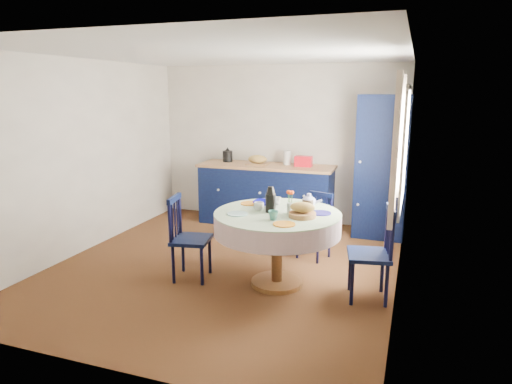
# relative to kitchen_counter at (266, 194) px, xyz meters

# --- Properties ---
(floor) EXTENTS (4.50, 4.50, 0.00)m
(floor) POSITION_rel_kitchen_counter_xyz_m (0.10, -1.90, -0.49)
(floor) COLOR black
(floor) RESTS_ON ground
(ceiling) EXTENTS (4.50, 4.50, 0.00)m
(ceiling) POSITION_rel_kitchen_counter_xyz_m (0.10, -1.90, 2.01)
(ceiling) COLOR white
(ceiling) RESTS_ON wall_back
(wall_back) EXTENTS (4.00, 0.02, 2.50)m
(wall_back) POSITION_rel_kitchen_counter_xyz_m (0.10, 0.35, 0.76)
(wall_back) COLOR silver
(wall_back) RESTS_ON floor
(wall_left) EXTENTS (0.02, 4.50, 2.50)m
(wall_left) POSITION_rel_kitchen_counter_xyz_m (-1.90, -1.90, 0.76)
(wall_left) COLOR silver
(wall_left) RESTS_ON floor
(wall_right) EXTENTS (0.02, 4.50, 2.50)m
(wall_right) POSITION_rel_kitchen_counter_xyz_m (2.10, -1.90, 0.76)
(wall_right) COLOR silver
(wall_right) RESTS_ON floor
(window) EXTENTS (0.10, 1.74, 1.45)m
(window) POSITION_rel_kitchen_counter_xyz_m (2.05, -1.60, 1.03)
(window) COLOR white
(window) RESTS_ON wall_right
(kitchen_counter) EXTENTS (2.15, 0.70, 1.20)m
(kitchen_counter) POSITION_rel_kitchen_counter_xyz_m (0.00, 0.00, 0.00)
(kitchen_counter) COLOR black
(kitchen_counter) RESTS_ON floor
(pantry_cabinet) EXTENTS (0.72, 0.53, 2.04)m
(pantry_cabinet) POSITION_rel_kitchen_counter_xyz_m (1.76, -0.05, 0.53)
(pantry_cabinet) COLOR black
(pantry_cabinet) RESTS_ON floor
(dining_table) EXTENTS (1.36, 1.36, 1.10)m
(dining_table) POSITION_rel_kitchen_counter_xyz_m (0.86, -2.21, 0.21)
(dining_table) COLOR brown
(dining_table) RESTS_ON floor
(chair_left) EXTENTS (0.48, 0.49, 0.96)m
(chair_left) POSITION_rel_kitchen_counter_xyz_m (-0.15, -2.37, -0.01)
(chair_left) COLOR black
(chair_left) RESTS_ON floor
(chair_far) EXTENTS (0.47, 0.46, 0.83)m
(chair_far) POSITION_rel_kitchen_counter_xyz_m (1.06, -1.23, -0.07)
(chair_far) COLOR black
(chair_far) RESTS_ON floor
(chair_right) EXTENTS (0.49, 0.51, 0.98)m
(chair_right) POSITION_rel_kitchen_counter_xyz_m (1.87, -2.22, 0.01)
(chair_right) COLOR black
(chair_right) RESTS_ON floor
(mug_a) EXTENTS (0.11, 0.11, 0.09)m
(mug_a) POSITION_rel_kitchen_counter_xyz_m (0.63, -2.19, 0.38)
(mug_a) COLOR silver
(mug_a) RESTS_ON dining_table
(mug_b) EXTENTS (0.10, 0.10, 0.10)m
(mug_b) POSITION_rel_kitchen_counter_xyz_m (0.89, -2.50, 0.38)
(mug_b) COLOR #357C73
(mug_b) RESTS_ON dining_table
(mug_c) EXTENTS (0.13, 0.13, 0.10)m
(mug_c) POSITION_rel_kitchen_counter_xyz_m (1.12, -1.93, 0.38)
(mug_c) COLOR black
(mug_c) RESTS_ON dining_table
(mug_d) EXTENTS (0.09, 0.09, 0.09)m
(mug_d) POSITION_rel_kitchen_counter_xyz_m (0.75, -1.88, 0.38)
(mug_d) COLOR silver
(mug_d) RESTS_ON dining_table
(cobalt_bowl) EXTENTS (0.24, 0.24, 0.06)m
(cobalt_bowl) POSITION_rel_kitchen_counter_xyz_m (0.63, -1.99, 0.36)
(cobalt_bowl) COLOR #040469
(cobalt_bowl) RESTS_ON dining_table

